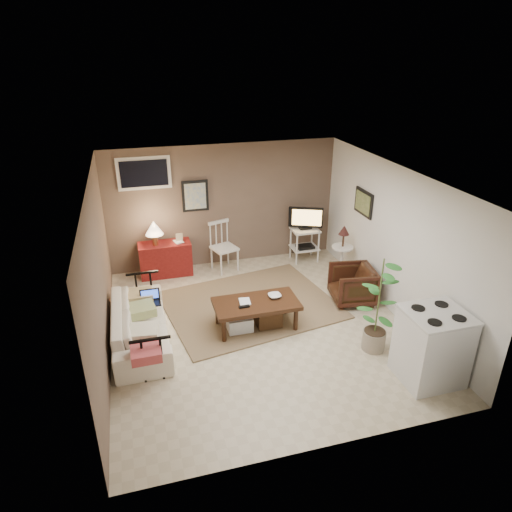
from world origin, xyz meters
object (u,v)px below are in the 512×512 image
object	(u,v)px
coffee_table	(256,313)
tv_stand	(305,233)
sofa	(139,318)
spindle_chair	(224,248)
side_table	(343,246)
armchair	(352,283)
stove	(432,346)
red_console	(165,256)
potted_plant	(379,302)

from	to	relation	value
coffee_table	tv_stand	size ratio (longest dim) A/B	1.15
tv_stand	coffee_table	bearing A→B (deg)	-127.36
sofa	spindle_chair	size ratio (longest dim) A/B	2.04
side_table	sofa	bearing A→B (deg)	-163.76
spindle_chair	sofa	bearing A→B (deg)	-129.91
sofa	armchair	size ratio (longest dim) A/B	2.80
tv_stand	stove	xyz separation A→B (m)	(0.24, -3.90, -0.10)
red_console	armchair	size ratio (longest dim) A/B	1.59
potted_plant	spindle_chair	bearing A→B (deg)	116.07
spindle_chair	armchair	world-z (taller)	spindle_chair
coffee_table	spindle_chair	bearing A→B (deg)	90.97
coffee_table	red_console	size ratio (longest dim) A/B	1.16
armchair	potted_plant	size ratio (longest dim) A/B	0.48
tv_stand	stove	world-z (taller)	tv_stand
armchair	red_console	bearing A→B (deg)	-114.01
sofa	stove	xyz separation A→B (m)	(3.62, -1.89, 0.12)
red_console	tv_stand	xyz separation A→B (m)	(2.82, -0.11, 0.21)
sofa	potted_plant	distance (m)	3.46
sofa	red_console	distance (m)	2.19
potted_plant	stove	world-z (taller)	potted_plant
potted_plant	armchair	bearing A→B (deg)	77.08
red_console	spindle_chair	distance (m)	1.15
coffee_table	sofa	bearing A→B (deg)	175.59
coffee_table	spindle_chair	xyz separation A→B (m)	(-0.04, 2.17, 0.18)
red_console	side_table	size ratio (longest dim) A/B	1.07
coffee_table	side_table	bearing A→B (deg)	31.26
side_table	red_console	bearing A→B (deg)	162.37
armchair	tv_stand	bearing A→B (deg)	-165.95
red_console	side_table	world-z (taller)	red_console
red_console	tv_stand	world-z (taller)	tv_stand
spindle_chair	stove	world-z (taller)	stove
spindle_chair	side_table	distance (m)	2.28
red_console	spindle_chair	xyz separation A→B (m)	(1.14, -0.08, 0.07)
spindle_chair	armchair	distance (m)	2.60
tv_stand	stove	size ratio (longest dim) A/B	1.12
stove	coffee_table	bearing A→B (deg)	136.96
coffee_table	potted_plant	world-z (taller)	potted_plant
coffee_table	spindle_chair	size ratio (longest dim) A/B	1.34
coffee_table	side_table	size ratio (longest dim) A/B	1.23
armchair	stove	size ratio (longest dim) A/B	0.70
tv_stand	armchair	bearing A→B (deg)	-84.44
potted_plant	stove	bearing A→B (deg)	-64.27
sofa	side_table	world-z (taller)	side_table
coffee_table	tv_stand	bearing A→B (deg)	52.64
red_console	tv_stand	distance (m)	2.83
spindle_chair	side_table	size ratio (longest dim) A/B	0.92
potted_plant	side_table	bearing A→B (deg)	76.77
red_console	spindle_chair	size ratio (longest dim) A/B	1.16
armchair	side_table	bearing A→B (deg)	174.79
armchair	potted_plant	world-z (taller)	potted_plant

